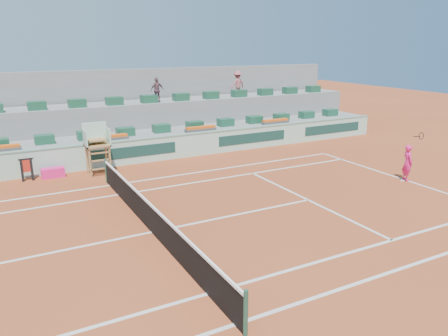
# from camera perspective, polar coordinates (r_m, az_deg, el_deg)

# --- Properties ---
(ground) EXTENTS (90.00, 90.00, 0.00)m
(ground) POSITION_cam_1_polar(r_m,az_deg,el_deg) (14.51, -9.42, -8.28)
(ground) COLOR #8F3A1B
(ground) RESTS_ON ground
(seating_tier_lower) EXTENTS (36.00, 4.00, 1.20)m
(seating_tier_lower) POSITION_cam_1_polar(r_m,az_deg,el_deg) (24.25, -17.76, 2.58)
(seating_tier_lower) COLOR gray
(seating_tier_lower) RESTS_ON ground
(seating_tier_upper) EXTENTS (36.00, 2.40, 2.60)m
(seating_tier_upper) POSITION_cam_1_polar(r_m,az_deg,el_deg) (25.66, -18.58, 4.82)
(seating_tier_upper) COLOR gray
(seating_tier_upper) RESTS_ON ground
(stadium_back_wall) EXTENTS (36.00, 0.40, 4.40)m
(stadium_back_wall) POSITION_cam_1_polar(r_m,az_deg,el_deg) (27.08, -19.35, 7.23)
(stadium_back_wall) COLOR gray
(stadium_back_wall) RESTS_ON ground
(player_bag) EXTENTS (1.01, 0.45, 0.45)m
(player_bag) POSITION_cam_1_polar(r_m,az_deg,el_deg) (21.37, -21.44, -0.57)
(player_bag) COLOR #F21F7C
(player_bag) RESTS_ON ground
(spectator_mid) EXTENTS (0.87, 0.47, 1.42)m
(spectator_mid) POSITION_cam_1_polar(r_m,az_deg,el_deg) (25.79, -8.73, 10.03)
(spectator_mid) COLOR brown
(spectator_mid) RESTS_ON seating_tier_upper
(spectator_right) EXTENTS (1.14, 0.79, 1.62)m
(spectator_right) POSITION_cam_1_polar(r_m,az_deg,el_deg) (28.42, 1.77, 10.95)
(spectator_right) COLOR #A55258
(spectator_right) RESTS_ON seating_tier_upper
(court_lines) EXTENTS (23.89, 11.09, 0.01)m
(court_lines) POSITION_cam_1_polar(r_m,az_deg,el_deg) (14.51, -9.42, -8.26)
(court_lines) COLOR silver
(court_lines) RESTS_ON ground
(tennis_net) EXTENTS (0.10, 11.97, 1.10)m
(tennis_net) POSITION_cam_1_polar(r_m,az_deg,el_deg) (14.31, -9.51, -6.36)
(tennis_net) COLOR black
(tennis_net) RESTS_ON ground
(advertising_hoarding) EXTENTS (36.00, 0.34, 1.26)m
(advertising_hoarding) POSITION_cam_1_polar(r_m,az_deg,el_deg) (22.14, -16.63, 1.53)
(advertising_hoarding) COLOR #A8D3BD
(advertising_hoarding) RESTS_ON ground
(umpire_chair) EXTENTS (1.10, 0.90, 2.40)m
(umpire_chair) POSITION_cam_1_polar(r_m,az_deg,el_deg) (20.98, -16.31, 3.33)
(umpire_chair) COLOR olive
(umpire_chair) RESTS_ON ground
(seat_row_lower) EXTENTS (32.90, 0.60, 0.44)m
(seat_row_lower) POSITION_cam_1_polar(r_m,az_deg,el_deg) (23.22, -17.51, 4.10)
(seat_row_lower) COLOR #194D33
(seat_row_lower) RESTS_ON seating_tier_lower
(seat_row_upper) EXTENTS (32.90, 0.60, 0.44)m
(seat_row_upper) POSITION_cam_1_polar(r_m,az_deg,el_deg) (24.84, -18.64, 8.03)
(seat_row_upper) COLOR #194D33
(seat_row_upper) RESTS_ON seating_tier_upper
(flower_planters) EXTENTS (26.80, 0.36, 0.28)m
(flower_planters) POSITION_cam_1_polar(r_m,az_deg,el_deg) (22.24, -20.88, 3.06)
(flower_planters) COLOR #494949
(flower_planters) RESTS_ON seating_tier_lower
(towel_rack) EXTENTS (0.61, 0.10, 1.03)m
(towel_rack) POSITION_cam_1_polar(r_m,az_deg,el_deg) (21.16, -24.38, 0.02)
(towel_rack) COLOR black
(towel_rack) RESTS_ON ground
(tennis_player) EXTENTS (0.58, 0.91, 2.28)m
(tennis_player) POSITION_cam_1_polar(r_m,az_deg,el_deg) (20.97, 22.87, 0.66)
(tennis_player) COLOR #F21F7C
(tennis_player) RESTS_ON ground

